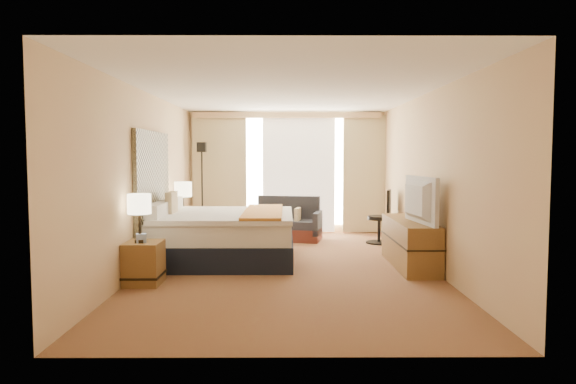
{
  "coord_description": "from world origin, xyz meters",
  "views": [
    {
      "loc": [
        -0.03,
        -7.61,
        1.65
      ],
      "look_at": [
        0.0,
        0.4,
        1.09
      ],
      "focal_mm": 32.0,
      "sensor_mm": 36.0,
      "label": 1
    }
  ],
  "objects_px": {
    "nightstand_right": "(183,234)",
    "bed": "(221,235)",
    "television": "(413,200)",
    "lamp_right": "(183,190)",
    "media_dresser": "(410,243)",
    "desk_chair": "(382,220)",
    "loveseat": "(287,225)",
    "floor_lamp": "(202,170)",
    "lamp_left": "(139,205)",
    "nightstand_left": "(144,263)"
  },
  "relations": [
    {
      "from": "nightstand_right",
      "to": "lamp_left",
      "type": "height_order",
      "value": "lamp_left"
    },
    {
      "from": "nightstand_right",
      "to": "floor_lamp",
      "type": "height_order",
      "value": "floor_lamp"
    },
    {
      "from": "nightstand_left",
      "to": "desk_chair",
      "type": "height_order",
      "value": "desk_chair"
    },
    {
      "from": "nightstand_right",
      "to": "lamp_left",
      "type": "distance_m",
      "value": 2.69
    },
    {
      "from": "media_dresser",
      "to": "lamp_right",
      "type": "xyz_separation_m",
      "value": [
        -3.68,
        1.47,
        0.7
      ]
    },
    {
      "from": "bed",
      "to": "television",
      "type": "xyz_separation_m",
      "value": [
        2.84,
        -0.79,
        0.63
      ]
    },
    {
      "from": "nightstand_left",
      "to": "media_dresser",
      "type": "xyz_separation_m",
      "value": [
        3.7,
        1.05,
        0.07
      ]
    },
    {
      "from": "nightstand_right",
      "to": "desk_chair",
      "type": "distance_m",
      "value": 3.71
    },
    {
      "from": "floor_lamp",
      "to": "bed",
      "type": "bearing_deg",
      "value": -74.64
    },
    {
      "from": "media_dresser",
      "to": "desk_chair",
      "type": "xyz_separation_m",
      "value": [
        -0.04,
        2.03,
        0.1
      ]
    },
    {
      "from": "media_dresser",
      "to": "desk_chair",
      "type": "height_order",
      "value": "desk_chair"
    },
    {
      "from": "floor_lamp",
      "to": "desk_chair",
      "type": "height_order",
      "value": "floor_lamp"
    },
    {
      "from": "bed",
      "to": "lamp_right",
      "type": "xyz_separation_m",
      "value": [
        -0.79,
        1.03,
        0.65
      ]
    },
    {
      "from": "media_dresser",
      "to": "bed",
      "type": "distance_m",
      "value": 2.93
    },
    {
      "from": "media_dresser",
      "to": "bed",
      "type": "bearing_deg",
      "value": 171.39
    },
    {
      "from": "media_dresser",
      "to": "loveseat",
      "type": "height_order",
      "value": "loveseat"
    },
    {
      "from": "television",
      "to": "lamp_right",
      "type": "bearing_deg",
      "value": 57.27
    },
    {
      "from": "nightstand_right",
      "to": "desk_chair",
      "type": "relative_size",
      "value": 0.54
    },
    {
      "from": "media_dresser",
      "to": "lamp_left",
      "type": "height_order",
      "value": "lamp_left"
    },
    {
      "from": "media_dresser",
      "to": "lamp_right",
      "type": "distance_m",
      "value": 4.03
    },
    {
      "from": "nightstand_right",
      "to": "loveseat",
      "type": "bearing_deg",
      "value": 29.23
    },
    {
      "from": "nightstand_left",
      "to": "lamp_right",
      "type": "bearing_deg",
      "value": 89.63
    },
    {
      "from": "floor_lamp",
      "to": "lamp_right",
      "type": "height_order",
      "value": "floor_lamp"
    },
    {
      "from": "floor_lamp",
      "to": "lamp_right",
      "type": "xyz_separation_m",
      "value": [
        -0.09,
        -1.52,
        -0.32
      ]
    },
    {
      "from": "media_dresser",
      "to": "lamp_left",
      "type": "bearing_deg",
      "value": -163.14
    },
    {
      "from": "nightstand_left",
      "to": "television",
      "type": "bearing_deg",
      "value": 10.79
    },
    {
      "from": "bed",
      "to": "loveseat",
      "type": "height_order",
      "value": "bed"
    },
    {
      "from": "nightstand_left",
      "to": "bed",
      "type": "bearing_deg",
      "value": 61.49
    },
    {
      "from": "nightstand_left",
      "to": "lamp_left",
      "type": "xyz_separation_m",
      "value": [
        -0.02,
        -0.08,
        0.76
      ]
    },
    {
      "from": "loveseat",
      "to": "floor_lamp",
      "type": "distance_m",
      "value": 2.12
    },
    {
      "from": "nightstand_right",
      "to": "bed",
      "type": "height_order",
      "value": "bed"
    },
    {
      "from": "television",
      "to": "desk_chair",
      "type": "bearing_deg",
      "value": -6.44
    },
    {
      "from": "loveseat",
      "to": "desk_chair",
      "type": "relative_size",
      "value": 1.45
    },
    {
      "from": "television",
      "to": "media_dresser",
      "type": "bearing_deg",
      "value": -14.13
    },
    {
      "from": "media_dresser",
      "to": "loveseat",
      "type": "bearing_deg",
      "value": 126.53
    },
    {
      "from": "bed",
      "to": "lamp_left",
      "type": "height_order",
      "value": "lamp_left"
    },
    {
      "from": "media_dresser",
      "to": "lamp_right",
      "type": "bearing_deg",
      "value": 158.28
    },
    {
      "from": "nightstand_right",
      "to": "floor_lamp",
      "type": "relative_size",
      "value": 0.28
    },
    {
      "from": "television",
      "to": "lamp_left",
      "type": "bearing_deg",
      "value": 95.79
    },
    {
      "from": "bed",
      "to": "nightstand_left",
      "type": "bearing_deg",
      "value": -118.51
    },
    {
      "from": "nightstand_left",
      "to": "floor_lamp",
      "type": "bearing_deg",
      "value": 88.49
    },
    {
      "from": "bed",
      "to": "lamp_left",
      "type": "distance_m",
      "value": 1.88
    },
    {
      "from": "bed",
      "to": "loveseat",
      "type": "xyz_separation_m",
      "value": [
        1.05,
        2.05,
        -0.12
      ]
    },
    {
      "from": "media_dresser",
      "to": "loveseat",
      "type": "distance_m",
      "value": 3.1
    },
    {
      "from": "bed",
      "to": "lamp_left",
      "type": "xyz_separation_m",
      "value": [
        -0.83,
        -1.57,
        0.63
      ]
    },
    {
      "from": "lamp_right",
      "to": "television",
      "type": "xyz_separation_m",
      "value": [
        3.63,
        -1.82,
        -0.02
      ]
    },
    {
      "from": "bed",
      "to": "lamp_left",
      "type": "bearing_deg",
      "value": -117.93
    },
    {
      "from": "bed",
      "to": "television",
      "type": "relative_size",
      "value": 1.95
    },
    {
      "from": "media_dresser",
      "to": "desk_chair",
      "type": "bearing_deg",
      "value": 91.01
    },
    {
      "from": "media_dresser",
      "to": "lamp_right",
      "type": "relative_size",
      "value": 2.78
    }
  ]
}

